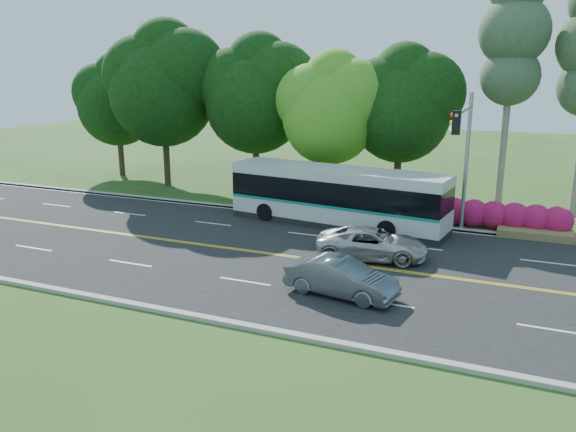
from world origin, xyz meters
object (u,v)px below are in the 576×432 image
at_px(transit_bus, 336,197).
at_px(sedan, 341,278).
at_px(traffic_signal, 464,145).
at_px(suv, 372,244).

relative_size(transit_bus, sedan, 2.88).
bearing_deg(sedan, traffic_signal, -10.72).
height_order(traffic_signal, suv, traffic_signal).
bearing_deg(sedan, transit_bus, 27.78).
bearing_deg(transit_bus, sedan, -63.21).
relative_size(traffic_signal, transit_bus, 0.59).
xyz_separation_m(transit_bus, suv, (3.16, -4.63, -0.85)).
xyz_separation_m(traffic_signal, transit_bus, (-6.28, 0.40, -3.13)).
distance_m(transit_bus, suv, 5.67).
height_order(traffic_signal, transit_bus, traffic_signal).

